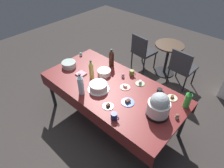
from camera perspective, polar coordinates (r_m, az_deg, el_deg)
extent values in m
plane|color=#383330|center=(3.38, 0.00, -10.50)|extent=(9.00, 9.00, 0.00)
cube|color=maroon|center=(2.86, 0.00, -1.08)|extent=(2.20, 1.10, 0.04)
cylinder|color=black|center=(3.53, -17.64, -2.03)|extent=(0.06, 0.06, 0.71)
cylinder|color=black|center=(2.55, 10.71, -23.17)|extent=(0.06, 0.06, 0.71)
cylinder|color=black|center=(3.93, -6.37, 4.62)|extent=(0.06, 0.06, 0.71)
cylinder|color=black|center=(3.08, 20.67, -10.48)|extent=(0.06, 0.06, 0.71)
cube|color=maroon|center=(2.68, -7.99, -8.49)|extent=(2.20, 0.01, 0.18)
cube|color=maroon|center=(3.26, 6.48, 2.06)|extent=(2.20, 0.01, 0.18)
cylinder|color=silver|center=(2.80, -4.07, -1.54)|extent=(0.32, 0.32, 0.01)
cylinder|color=white|center=(2.77, -4.11, -0.73)|extent=(0.27, 0.27, 0.09)
cylinder|color=white|center=(2.74, -4.16, 0.07)|extent=(0.26, 0.26, 0.01)
cylinder|color=black|center=(2.50, 13.43, -8.63)|extent=(0.29, 0.29, 0.04)
cylinder|color=white|center=(2.43, 13.80, -6.97)|extent=(0.28, 0.28, 0.17)
sphere|color=#B2BCC1|center=(2.36, 14.18, -5.24)|extent=(0.24, 0.24, 0.24)
cylinder|color=#B2C6BC|center=(3.33, -12.84, 5.79)|extent=(0.24, 0.24, 0.09)
cylinder|color=silver|center=(3.07, -2.38, 3.57)|extent=(0.21, 0.21, 0.08)
cylinder|color=#2D4CB2|center=(2.61, 4.78, -5.49)|extent=(0.18, 0.18, 0.01)
cube|color=brown|center=(2.59, 4.81, -5.14)|extent=(0.06, 0.07, 0.04)
cylinder|color=#2D2D33|center=(2.55, -1.18, -6.72)|extent=(0.15, 0.15, 0.01)
cube|color=brown|center=(2.53, -1.19, -6.37)|extent=(0.04, 0.06, 0.04)
cylinder|color=#8CA87F|center=(2.93, 8.44, 0.16)|extent=(0.14, 0.14, 0.01)
cube|color=beige|center=(2.91, 8.49, 0.59)|extent=(0.05, 0.06, 0.05)
cylinder|color=beige|center=(2.79, 17.62, -4.02)|extent=(0.15, 0.15, 0.01)
cube|color=brown|center=(2.78, 17.70, -3.72)|extent=(0.04, 0.06, 0.03)
cylinder|color=#E07266|center=(2.84, 3.97, -0.95)|extent=(0.15, 0.15, 0.01)
cube|color=white|center=(2.82, 3.99, -0.61)|extent=(0.06, 0.04, 0.04)
cylinder|color=beige|center=(3.03, 3.29, 2.31)|extent=(0.05, 0.05, 0.03)
sphere|color=pink|center=(3.01, 3.31, 2.74)|extent=(0.05, 0.05, 0.05)
cylinder|color=beige|center=(3.62, -9.37, 8.64)|extent=(0.05, 0.05, 0.03)
sphere|color=#6BC6B2|center=(3.60, -9.42, 9.03)|extent=(0.05, 0.05, 0.05)
cylinder|color=beige|center=(2.54, 18.97, -9.47)|extent=(0.05, 0.05, 0.03)
sphere|color=brown|center=(2.52, 19.11, -9.04)|extent=(0.05, 0.05, 0.05)
cylinder|color=green|center=(2.66, 21.77, -4.68)|extent=(0.09, 0.09, 0.21)
cone|color=green|center=(2.58, 22.47, -2.56)|extent=(0.08, 0.08, 0.05)
cylinder|color=black|center=(2.56, 22.65, -2.00)|extent=(0.04, 0.04, 0.02)
cylinder|color=silver|center=(2.68, -9.36, -0.57)|extent=(0.08, 0.08, 0.27)
cone|color=silver|center=(2.58, -9.73, 2.19)|extent=(0.07, 0.07, 0.05)
cylinder|color=black|center=(2.56, -9.81, 2.80)|extent=(0.04, 0.04, 0.02)
cylinder|color=#33190F|center=(3.22, -0.17, 7.37)|extent=(0.08, 0.08, 0.25)
cone|color=#33190F|center=(3.14, -0.18, 9.71)|extent=(0.08, 0.08, 0.05)
cylinder|color=black|center=(3.13, -0.18, 10.25)|extent=(0.04, 0.04, 0.02)
cylinder|color=gold|center=(2.96, -6.23, 3.86)|extent=(0.07, 0.07, 0.25)
cone|color=gold|center=(2.88, -6.44, 6.32)|extent=(0.06, 0.06, 0.05)
cylinder|color=black|center=(2.86, -6.48, 6.89)|extent=(0.03, 0.03, 0.02)
cylinder|color=navy|center=(2.37, 0.61, -9.65)|extent=(0.08, 0.08, 0.10)
torus|color=navy|center=(2.35, 1.59, -10.24)|extent=(0.06, 0.01, 0.06)
cylinder|color=olive|center=(3.07, 5.94, 3.41)|extent=(0.07, 0.07, 0.09)
torus|color=olive|center=(3.04, 6.67, 3.11)|extent=(0.06, 0.01, 0.06)
cylinder|color=black|center=(2.78, 14.09, -2.17)|extent=(0.08, 0.08, 0.09)
torus|color=black|center=(2.76, 14.97, -2.56)|extent=(0.06, 0.01, 0.06)
cube|color=pink|center=(3.12, -9.33, 3.02)|extent=(0.15, 0.15, 0.02)
cube|color=#333338|center=(4.43, 9.70, 9.65)|extent=(0.49, 0.49, 0.05)
cube|color=#333338|center=(4.19, 8.17, 11.48)|extent=(0.42, 0.09, 0.40)
cylinder|color=black|center=(4.57, 12.77, 6.96)|extent=(0.03, 0.03, 0.40)
cylinder|color=black|center=(4.77, 9.26, 8.91)|extent=(0.03, 0.03, 0.40)
cylinder|color=black|center=(4.32, 9.54, 5.29)|extent=(0.03, 0.03, 0.40)
cylinder|color=black|center=(4.53, 5.98, 7.40)|extent=(0.03, 0.03, 0.40)
cube|color=#333338|center=(4.08, 20.67, 4.68)|extent=(0.46, 0.46, 0.05)
cube|color=#333338|center=(3.81, 19.98, 6.30)|extent=(0.42, 0.06, 0.40)
cylinder|color=black|center=(4.30, 23.35, 2.10)|extent=(0.03, 0.03, 0.40)
cylinder|color=black|center=(4.41, 19.09, 4.30)|extent=(0.03, 0.03, 0.40)
cylinder|color=black|center=(4.01, 20.95, -0.16)|extent=(0.03, 0.03, 0.40)
cylinder|color=black|center=(4.13, 16.45, 2.25)|extent=(0.03, 0.03, 0.40)
cylinder|color=#473323|center=(4.21, 16.98, 11.14)|extent=(0.60, 0.60, 0.03)
cylinder|color=black|center=(4.38, 16.12, 7.13)|extent=(0.06, 0.06, 0.67)
cylinder|color=black|center=(4.56, 15.35, 3.49)|extent=(0.44, 0.44, 0.02)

